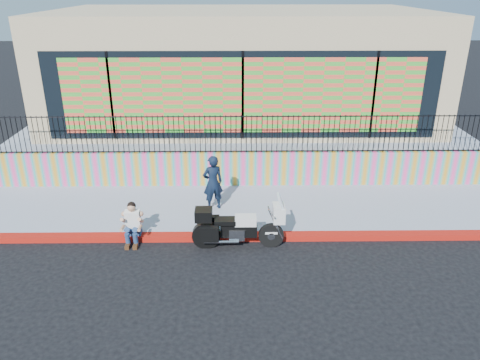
{
  "coord_description": "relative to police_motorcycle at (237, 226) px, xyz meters",
  "views": [
    {
      "loc": [
        -0.27,
        -10.65,
        6.2
      ],
      "look_at": [
        -0.12,
        1.2,
        1.17
      ],
      "focal_mm": 35.0,
      "sensor_mm": 36.0,
      "label": 1
    }
  ],
  "objects": [
    {
      "name": "police_motorcycle",
      "position": [
        0.0,
        0.0,
        0.0
      ],
      "size": [
        2.27,
        0.75,
        1.41
      ],
      "color": "black",
      "rests_on": "ground"
    },
    {
      "name": "elevated_platform",
      "position": [
        0.22,
        8.71,
        0.03
      ],
      "size": [
        16.0,
        10.0,
        1.25
      ],
      "primitive_type": "cube",
      "color": "#8990A5",
      "rests_on": "ground"
    },
    {
      "name": "seated_man",
      "position": [
        -2.67,
        0.23,
        -0.14
      ],
      "size": [
        0.54,
        0.71,
        1.06
      ],
      "color": "navy",
      "rests_on": "ground"
    },
    {
      "name": "mural_wall",
      "position": [
        0.22,
        3.61,
        0.11
      ],
      "size": [
        16.0,
        0.2,
        1.1
      ],
      "primitive_type": "cube",
      "color": "#FE4292",
      "rests_on": "sidewalk"
    },
    {
      "name": "sidewalk",
      "position": [
        0.22,
        2.01,
        -0.52
      ],
      "size": [
        16.0,
        3.0,
        0.15
      ],
      "primitive_type": "cube",
      "color": "#8990A5",
      "rests_on": "ground"
    },
    {
      "name": "police_officer",
      "position": [
        -0.67,
        1.89,
        0.36
      ],
      "size": [
        0.69,
        0.57,
        1.61
      ],
      "primitive_type": "imported",
      "rotation": [
        0.0,
        0.0,
        3.5
      ],
      "color": "black",
      "rests_on": "sidewalk"
    },
    {
      "name": "ground",
      "position": [
        0.22,
        0.36,
        -0.59
      ],
      "size": [
        90.0,
        90.0,
        0.0
      ],
      "primitive_type": "plane",
      "color": "black",
      "rests_on": "ground"
    },
    {
      "name": "metal_fence",
      "position": [
        0.22,
        3.61,
        1.26
      ],
      "size": [
        15.8,
        0.04,
        1.2
      ],
      "primitive_type": null,
      "color": "black",
      "rests_on": "mural_wall"
    },
    {
      "name": "red_curb",
      "position": [
        0.22,
        0.36,
        -0.52
      ],
      "size": [
        16.0,
        0.3,
        0.15
      ],
      "primitive_type": "cube",
      "color": "#A00F0B",
      "rests_on": "ground"
    },
    {
      "name": "storefront_building",
      "position": [
        0.22,
        8.5,
        2.66
      ],
      "size": [
        14.0,
        8.06,
        4.0
      ],
      "color": "tan",
      "rests_on": "elevated_platform"
    }
  ]
}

